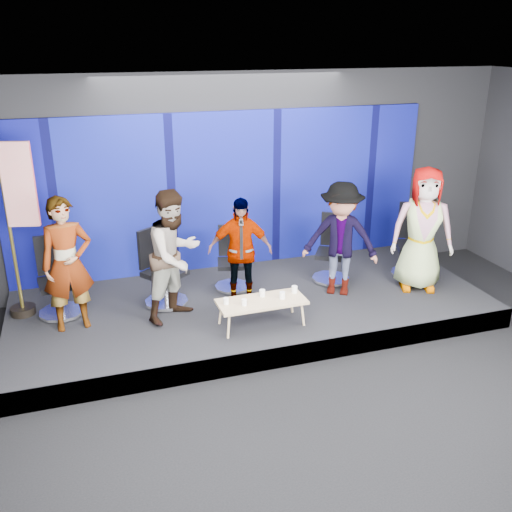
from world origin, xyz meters
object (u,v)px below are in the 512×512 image
object	(u,v)px
mug_d	(282,295)
coffee_table	(262,302)
panelist_c	(240,251)
mug_c	(262,293)
flag_stand	(18,222)
chair_b	(162,280)
panelist_a	(67,264)
mug_b	(244,302)
panelist_e	(422,229)
mug_e	(294,289)
chair_d	(332,259)
panelist_d	(341,239)
chair_c	(232,268)
chair_a	(58,289)
panelist_b	(175,255)
mug_a	(226,301)
chair_e	(413,252)

from	to	relation	value
mug_d	coffee_table	bearing A→B (deg)	174.62
panelist_c	mug_c	world-z (taller)	panelist_c
mug_d	flag_stand	xyz separation A→B (m)	(-3.29, 1.34, 0.96)
chair_b	mug_d	bearing A→B (deg)	-72.79
panelist_a	panelist_c	bearing A→B (deg)	-5.15
chair_b	mug_b	size ratio (longest dim) A/B	13.07
panelist_e	mug_e	size ratio (longest dim) A/B	20.02
chair_d	coffee_table	xyz separation A→B (m)	(-1.57, -1.14, -0.02)
panelist_d	flag_stand	world-z (taller)	flag_stand
chair_c	mug_c	size ratio (longest dim) A/B	10.29
chair_a	panelist_c	world-z (taller)	panelist_c
panelist_b	coffee_table	size ratio (longest dim) A/B	1.53
panelist_a	chair_c	xyz separation A→B (m)	(2.39, 0.59, -0.59)
panelist_a	mug_c	size ratio (longest dim) A/B	19.06
chair_c	mug_d	size ratio (longest dim) A/B	10.41
mug_b	mug_d	distance (m)	0.55
panelist_d	mug_e	distance (m)	1.18
mug_a	coffee_table	bearing A→B (deg)	-5.28
mug_b	panelist_c	bearing A→B (deg)	76.85
chair_c	mug_c	xyz separation A→B (m)	(0.09, -1.21, 0.09)
panelist_a	mug_a	xyz separation A→B (m)	(1.95, -0.70, -0.50)
chair_d	chair_c	bearing A→B (deg)	-154.59
panelist_c	chair_e	world-z (taller)	panelist_c
panelist_d	chair_c	bearing A→B (deg)	-172.26
panelist_b	panelist_c	xyz separation A→B (m)	(0.99, 0.22, -0.13)
mug_e	panelist_a	bearing A→B (deg)	167.70
chair_e	coffee_table	bearing A→B (deg)	-139.60
panelist_a	panelist_b	xyz separation A→B (m)	(1.39, -0.14, 0.01)
mug_c	mug_b	bearing A→B (deg)	-149.04
chair_b	mug_c	world-z (taller)	chair_b
chair_d	mug_c	world-z (taller)	chair_d
panelist_e	coffee_table	distance (m)	2.83
panelist_a	chair_e	bearing A→B (deg)	-5.32
panelist_a	chair_b	world-z (taller)	panelist_a
panelist_c	mug_d	world-z (taller)	panelist_c
chair_a	panelist_d	distance (m)	4.14
chair_d	chair_a	bearing A→B (deg)	-148.86
chair_b	panelist_e	world-z (taller)	panelist_e
chair_e	mug_b	world-z (taller)	chair_e
chair_a	mug_c	world-z (taller)	chair_a
chair_a	panelist_e	bearing A→B (deg)	-15.47
chair_c	mug_c	world-z (taller)	chair_c
panelist_a	flag_stand	world-z (taller)	flag_stand
chair_c	mug_e	xyz separation A→B (m)	(0.56, -1.23, 0.09)
panelist_e	panelist_b	bearing A→B (deg)	-159.55
flag_stand	mug_a	bearing A→B (deg)	-13.16
chair_e	panelist_d	bearing A→B (deg)	-146.45
mug_a	chair_d	bearing A→B (deg)	27.98
panelist_d	mug_a	bearing A→B (deg)	-130.47
panelist_b	flag_stand	size ratio (longest dim) A/B	0.71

